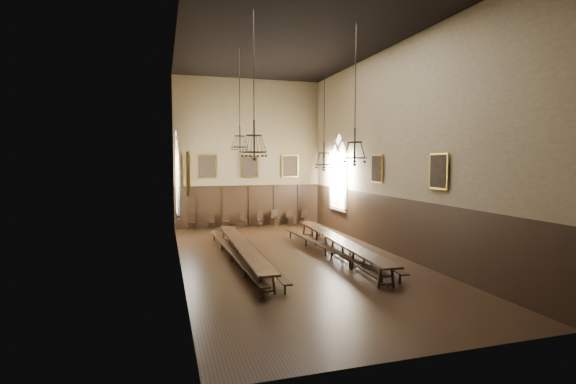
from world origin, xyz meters
name	(u,v)px	position (x,y,z in m)	size (l,w,h in m)	color
floor	(293,259)	(0.00, 0.00, -0.01)	(9.00, 18.00, 0.02)	black
ceiling	(293,36)	(0.00, 0.00, 9.01)	(9.00, 18.00, 0.02)	black
wall_back	(249,153)	(0.00, 9.01, 4.50)	(9.00, 0.02, 9.00)	olive
wall_front	(427,140)	(0.00, -9.01, 4.50)	(9.00, 0.02, 9.00)	olive
wall_left	(178,149)	(-4.51, 0.00, 4.50)	(0.02, 18.00, 9.00)	olive
wall_right	(391,151)	(4.51, 0.00, 4.50)	(0.02, 18.00, 9.00)	olive
wainscot_panelling	(293,229)	(0.00, 0.00, 1.25)	(9.00, 18.00, 2.50)	black
table_left	(242,253)	(-2.10, 0.06, 0.37)	(0.75, 9.45, 0.74)	black
table_right	(337,247)	(1.97, -0.07, 0.39)	(1.30, 10.10, 0.79)	black
bench_left_outer	(232,255)	(-2.50, 0.19, 0.29)	(0.67, 10.08, 0.45)	black
bench_left_inner	(256,254)	(-1.53, 0.07, 0.27)	(0.44, 9.55, 0.43)	black
bench_right_inner	(325,250)	(1.47, 0.05, 0.27)	(0.77, 9.57, 0.43)	black
bench_right_outer	(350,248)	(2.63, 0.07, 0.28)	(0.89, 9.67, 0.44)	black
chair_0	(191,225)	(-3.57, 8.51, 0.29)	(0.50, 0.50, 0.95)	black
chair_1	(211,225)	(-2.45, 8.51, 0.27)	(0.46, 0.46, 0.88)	black
chair_2	(226,224)	(-1.55, 8.57, 0.27)	(0.41, 0.41, 0.90)	black
chair_3	(243,223)	(-0.49, 8.61, 0.26)	(0.39, 0.39, 0.86)	black
chair_4	(261,222)	(0.59, 8.53, 0.27)	(0.42, 0.42, 0.88)	black
chair_5	(275,221)	(1.52, 8.47, 0.31)	(0.57, 0.57, 1.02)	black
chair_6	(290,221)	(2.49, 8.55, 0.28)	(0.43, 0.43, 0.93)	black
chair_7	(305,220)	(3.49, 8.54, 0.29)	(0.48, 0.48, 0.96)	black
chandelier_back_left	(240,140)	(-1.76, 2.28, 5.01)	(0.76, 0.76, 4.46)	black
chandelier_back_right	(324,157)	(2.28, 2.32, 4.21)	(0.86, 0.86, 5.29)	black
chandelier_front_left	(254,143)	(-2.15, -2.55, 4.68)	(0.85, 0.85, 4.78)	black
chandelier_front_right	(355,149)	(1.66, -2.27, 4.49)	(0.89, 0.89, 4.98)	black
portrait_back_0	(207,167)	(-2.60, 8.88, 3.70)	(1.10, 0.12, 1.40)	#B6942B
portrait_back_1	(250,166)	(0.00, 8.88, 3.70)	(1.10, 0.12, 1.40)	#B6942B
portrait_back_2	(290,166)	(2.60, 8.88, 3.70)	(1.10, 0.12, 1.40)	#B6942B
portrait_left_0	(181,170)	(-4.38, 1.00, 3.70)	(0.12, 1.00, 1.30)	#B6942B
portrait_left_1	(188,174)	(-4.38, -3.50, 3.70)	(0.12, 1.00, 1.30)	#B6942B
portrait_right_0	(377,169)	(4.38, 1.00, 3.70)	(0.12, 1.00, 1.30)	#B6942B
portrait_right_1	(439,171)	(4.38, -3.50, 3.70)	(0.12, 1.00, 1.30)	#B6942B
window_right	(339,172)	(4.43, 5.50, 3.40)	(0.20, 2.20, 4.60)	white
window_left	(177,174)	(-4.43, 5.50, 3.40)	(0.20, 2.20, 4.60)	white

